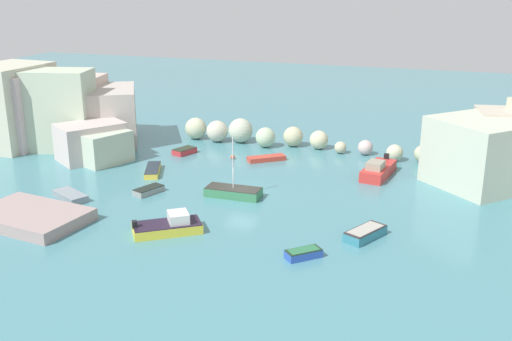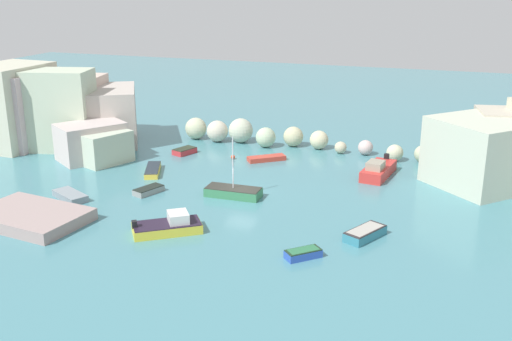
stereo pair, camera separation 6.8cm
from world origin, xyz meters
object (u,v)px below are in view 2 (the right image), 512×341
object	(u,v)px
moored_boat_3	(365,233)
moored_boat_7	(153,170)
channel_buoy	(233,157)
moored_boat_0	(233,192)
moored_boat_4	(185,151)
moored_boat_1	(378,170)
moored_boat_5	(149,190)
moored_boat_6	(303,253)
moored_boat_9	(266,158)
stone_dock	(30,217)
moored_boat_8	(70,196)
moored_boat_2	(169,226)

from	to	relation	value
moored_boat_3	moored_boat_7	bearing A→B (deg)	-85.15
channel_buoy	moored_boat_7	xyz separation A→B (m)	(-5.53, -6.68, 0.05)
moored_boat_0	moored_boat_4	bearing A→B (deg)	-48.27
moored_boat_0	moored_boat_4	world-z (taller)	moored_boat_0
channel_buoy	moored_boat_0	xyz separation A→B (m)	(3.99, -10.19, 0.19)
moored_boat_1	moored_boat_3	distance (m)	14.38
moored_boat_5	moored_boat_6	bearing A→B (deg)	-95.61
moored_boat_1	moored_boat_3	bearing A→B (deg)	12.83
channel_buoy	moored_boat_9	xyz separation A→B (m)	(3.38, 0.64, 0.01)
moored_boat_3	moored_boat_4	xyz separation A→B (m)	(-21.41, 15.26, -0.08)
channel_buoy	moored_boat_0	bearing A→B (deg)	-68.61
moored_boat_7	moored_boat_3	bearing A→B (deg)	45.22
stone_dock	moored_boat_6	world-z (taller)	stone_dock
moored_boat_7	moored_boat_8	world-z (taller)	moored_boat_8
moored_boat_1	moored_boat_2	distance (m)	21.85
moored_boat_7	moored_boat_1	bearing A→B (deg)	82.90
channel_buoy	moored_boat_2	world-z (taller)	moored_boat_2
moored_boat_8	moored_boat_7	bearing A→B (deg)	97.02
moored_boat_7	moored_boat_9	size ratio (longest dim) A/B	1.16
moored_boat_5	moored_boat_3	bearing A→B (deg)	-79.08
moored_boat_1	moored_boat_3	size ratio (longest dim) A/B	1.55
moored_boat_1	moored_boat_5	bearing A→B (deg)	-50.10
moored_boat_8	moored_boat_9	world-z (taller)	moored_boat_8
moored_boat_7	moored_boat_8	xyz separation A→B (m)	(-3.11, -8.55, 0.01)
moored_boat_0	moored_boat_6	bearing A→B (deg)	131.71
stone_dock	moored_boat_2	xyz separation A→B (m)	(10.74, 1.73, 0.05)
moored_boat_5	moored_boat_1	bearing A→B (deg)	-37.64
moored_boat_0	moored_boat_6	distance (m)	12.73
moored_boat_8	moored_boat_4	bearing A→B (deg)	105.48
moored_boat_4	stone_dock	bearing A→B (deg)	12.52
stone_dock	moored_boat_5	xyz separation A→B (m)	(5.30, 8.61, -0.18)
moored_boat_3	moored_boat_4	bearing A→B (deg)	-99.23
stone_dock	moored_boat_7	xyz separation A→B (m)	(2.91, 13.77, -0.18)
moored_boat_3	moored_boat_8	world-z (taller)	moored_boat_3
moored_boat_9	stone_dock	bearing A→B (deg)	22.55
channel_buoy	moored_boat_6	world-z (taller)	moored_boat_6
moored_boat_4	moored_boat_8	distance (m)	15.73
moored_boat_2	moored_boat_4	size ratio (longest dim) A/B	1.93
moored_boat_1	moored_boat_7	world-z (taller)	moored_boat_1
moored_boat_6	moored_boat_9	size ratio (longest dim) A/B	0.65
channel_buoy	moored_boat_4	distance (m)	5.50
moored_boat_3	channel_buoy	bearing A→B (deg)	-107.23
moored_boat_2	moored_boat_7	size ratio (longest dim) A/B	1.21
moored_boat_1	moored_boat_5	size ratio (longest dim) A/B	1.99
channel_buoy	moored_boat_7	world-z (taller)	moored_boat_7
moored_boat_0	moored_boat_4	distance (m)	14.05
moored_boat_2	moored_boat_3	distance (m)	14.10
moored_boat_3	moored_boat_0	bearing A→B (deg)	-86.08
stone_dock	moored_boat_7	world-z (taller)	stone_dock
moored_boat_2	moored_boat_6	world-z (taller)	moored_boat_2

